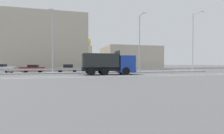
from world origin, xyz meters
TOP-DOWN VIEW (x-y plane):
  - ground_plane at (0.00, 0.00)m, footprint 320.00×320.00m
  - lane_strip_0 at (-2.50, -2.99)m, footprint 63.18×0.16m
  - lane_strip_1 at (-2.50, -5.10)m, footprint 63.18×0.16m
  - median_island at (0.00, 3.00)m, footprint 34.75×1.10m
  - median_guardrail at (-0.00, 4.40)m, footprint 63.18×0.09m
  - dump_truck at (-1.42, -1.20)m, footprint 7.45×2.88m
  - median_road_sign at (3.17, 3.00)m, footprint 0.71×0.16m
  - street_lamp_1 at (-10.20, 3.04)m, footprint 0.70×2.15m
  - street_lamp_2 at (4.03, 2.72)m, footprint 0.71×2.35m
  - street_lamp_3 at (15.07, 3.00)m, footprint 0.70×2.50m
  - parked_car_2 at (-13.75, 7.45)m, footprint 3.85×2.07m
  - parked_car_3 at (-7.91, 7.21)m, footprint 3.99×2.17m
  - parked_car_4 at (-3.16, 6.97)m, footprint 4.04×1.90m
  - parked_car_5 at (2.43, 7.42)m, footprint 3.99×2.13m
  - background_building_0 at (-12.73, 21.46)m, footprint 18.77×14.63m
  - background_building_1 at (9.22, 22.37)m, footprint 14.45×14.06m
  - church_tower at (-1.86, 32.80)m, footprint 3.60×3.60m

SIDE VIEW (x-z plane):
  - ground_plane at x=0.00m, z-range 0.00..0.00m
  - lane_strip_0 at x=-2.50m, z-range 0.00..0.01m
  - lane_strip_1 at x=-2.50m, z-range 0.00..0.01m
  - median_island at x=0.00m, z-range 0.00..0.18m
  - median_guardrail at x=0.00m, z-range 0.18..0.96m
  - parked_car_5 at x=2.43m, z-range 0.02..1.33m
  - parked_car_4 at x=-3.16m, z-range 0.00..1.40m
  - parked_car_2 at x=-13.75m, z-range 0.03..1.38m
  - parked_car_3 at x=-7.91m, z-range 0.00..1.42m
  - median_road_sign at x=3.17m, z-range 0.06..2.59m
  - dump_truck at x=-1.42m, z-range -0.34..3.01m
  - background_building_1 at x=9.22m, z-range 0.00..6.19m
  - church_tower at x=-1.86m, z-range -0.58..10.63m
  - street_lamp_1 at x=-10.20m, z-range 0.48..9.96m
  - street_lamp_2 at x=4.03m, z-range 0.51..10.39m
  - street_lamp_3 at x=15.07m, z-range 0.53..11.53m
  - background_building_0 at x=-12.73m, z-range 0.00..12.96m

